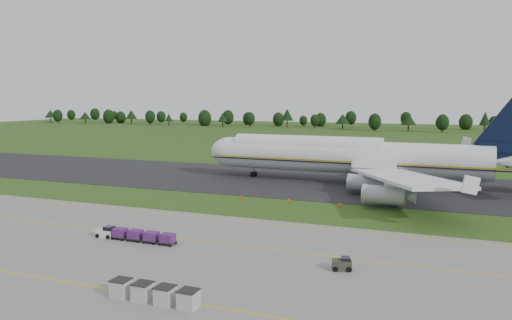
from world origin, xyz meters
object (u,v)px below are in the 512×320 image
at_px(baggage_train, 134,235).
at_px(edge_markers, 289,201).
at_px(utility_cart, 342,265).
at_px(uld_row, 154,293).
at_px(aircraft, 356,156).

height_order(baggage_train, edge_markers, baggage_train).
xyz_separation_m(utility_cart, uld_row, (-14.29, -14.88, 0.30)).
height_order(aircraft, baggage_train, aircraft).
distance_m(aircraft, baggage_train, 58.77).
distance_m(uld_row, edge_markers, 46.77).
relative_size(aircraft, utility_cart, 31.73).
bearing_deg(uld_row, utility_cart, 46.17).
relative_size(aircraft, edge_markers, 3.91).
bearing_deg(aircraft, edge_markers, -106.82).
bearing_deg(edge_markers, aircraft, 73.18).
relative_size(baggage_train, edge_markers, 0.62).
distance_m(baggage_train, uld_row, 21.01).
height_order(aircraft, uld_row, aircraft).
xyz_separation_m(aircraft, baggage_train, (-19.17, -55.32, -5.16)).
bearing_deg(uld_row, baggage_train, 129.99).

